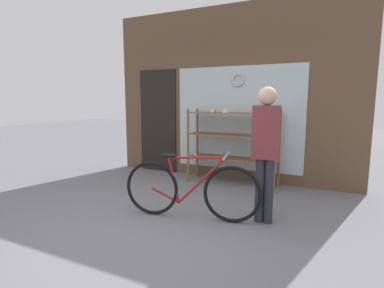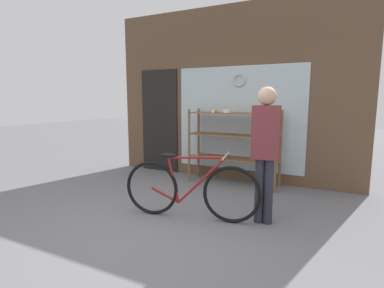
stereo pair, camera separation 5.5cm
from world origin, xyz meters
name	(u,v)px [view 2 (the right image)]	position (x,y,z in m)	size (l,w,h in m)	color
ground_plane	(146,233)	(0.00, 0.00, 0.00)	(30.00, 30.00, 0.00)	slate
storefront_facade	(227,97)	(-0.05, 2.72, 1.55)	(4.73, 0.13, 3.19)	brown
display_case	(233,137)	(0.21, 2.36, 0.84)	(1.60, 0.44, 1.34)	brown
bicycle	(190,189)	(0.24, 0.61, 0.38)	(1.74, 0.50, 0.85)	black
pedestrian	(265,145)	(1.11, 0.89, 0.97)	(0.34, 0.22, 1.65)	#282833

